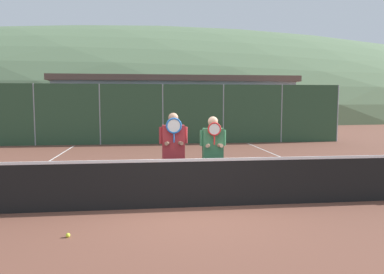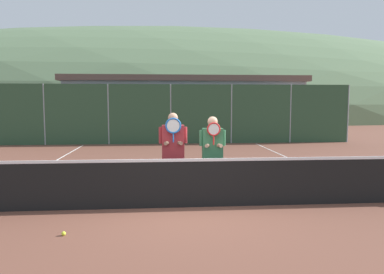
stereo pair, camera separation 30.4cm
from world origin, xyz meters
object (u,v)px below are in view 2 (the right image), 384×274
Objects in this scene: car_left_of_center at (174,122)px; car_center at (264,122)px; car_far_left at (82,123)px; player_leftmost at (173,148)px; tennis_ball_on_court at (64,234)px; player_center_left at (212,151)px.

car_center is at bearing -0.64° from car_left_of_center.
car_center is at bearing -0.32° from car_far_left.
tennis_ball_on_court is (-1.80, -2.07, -1.08)m from player_leftmost.
car_center is (5.74, 13.32, -0.21)m from player_leftmost.
player_leftmost is 0.84m from player_center_left.
player_leftmost reaches higher than car_left_of_center.
tennis_ball_on_court is (-2.63, -1.99, -1.02)m from player_center_left.
car_far_left is 5.14m from car_left_of_center.
player_center_left is at bearing -67.92° from car_far_left.
player_center_left is at bearing -88.65° from car_left_of_center.
car_left_of_center is 66.44× the size of tennis_ball_on_court.
tennis_ball_on_court is at bearing -130.95° from player_leftmost.
player_center_left is (0.84, -0.08, -0.05)m from player_leftmost.
player_center_left is 3.45m from tennis_ball_on_court.
player_center_left is 14.52m from car_far_left.
tennis_ball_on_court is (-2.32, -15.44, -0.90)m from car_left_of_center.
car_far_left is (-4.62, 13.37, -0.18)m from player_leftmost.
car_left_of_center is at bearing 179.36° from car_center.
car_far_left is (-5.46, 13.46, -0.12)m from player_center_left.
player_leftmost is 1.04× the size of player_center_left.
tennis_ball_on_court is at bearing -79.63° from car_far_left.
car_center is 17.15m from tennis_ball_on_court.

